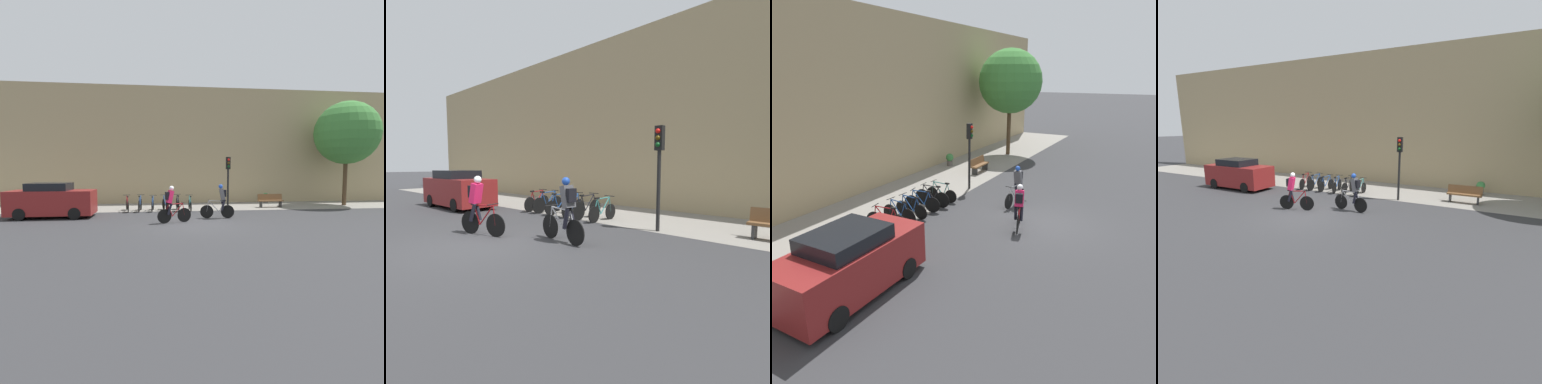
# 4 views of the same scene
# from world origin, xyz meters

# --- Properties ---
(ground) EXTENTS (200.00, 200.00, 0.00)m
(ground) POSITION_xyz_m (0.00, 0.00, 0.00)
(ground) COLOR #333335
(kerb_strip) EXTENTS (44.00, 4.50, 0.01)m
(kerb_strip) POSITION_xyz_m (0.00, 6.75, 0.00)
(kerb_strip) COLOR gray
(kerb_strip) RESTS_ON ground
(building_facade) EXTENTS (44.00, 0.60, 8.69)m
(building_facade) POSITION_xyz_m (0.00, 9.30, 4.35)
(building_facade) COLOR tan
(building_facade) RESTS_ON ground
(cyclist_pink) EXTENTS (1.64, 0.62, 1.79)m
(cyclist_pink) POSITION_xyz_m (-1.06, 0.59, 0.95)
(cyclist_pink) COLOR black
(cyclist_pink) RESTS_ON ground
(cyclist_grey) EXTENTS (1.79, 0.48, 1.79)m
(cyclist_grey) POSITION_xyz_m (1.58, 1.71, 0.95)
(cyclist_grey) COLOR black
(cyclist_grey) RESTS_ON ground
(parked_bike_0) EXTENTS (0.48, 1.69, 0.97)m
(parked_bike_0) POSITION_xyz_m (-3.56, 4.91, 0.40)
(parked_bike_0) COLOR black
(parked_bike_0) RESTS_ON ground
(parked_bike_1) EXTENTS (0.46, 1.67, 0.98)m
(parked_bike_1) POSITION_xyz_m (-2.79, 4.91, 0.41)
(parked_bike_1) COLOR black
(parked_bike_1) RESTS_ON ground
(parked_bike_2) EXTENTS (0.46, 1.62, 0.94)m
(parked_bike_2) POSITION_xyz_m (-2.01, 4.91, 0.38)
(parked_bike_2) COLOR black
(parked_bike_2) RESTS_ON ground
(parked_bike_3) EXTENTS (0.49, 1.61, 0.97)m
(parked_bike_3) POSITION_xyz_m (-1.24, 4.91, 0.40)
(parked_bike_3) COLOR black
(parked_bike_3) RESTS_ON ground
(parked_bike_4) EXTENTS (0.46, 1.74, 0.99)m
(parked_bike_4) POSITION_xyz_m (-0.47, 4.91, 0.42)
(parked_bike_4) COLOR black
(parked_bike_4) RESTS_ON ground
(parked_bike_5) EXTENTS (0.46, 1.61, 0.94)m
(parked_bike_5) POSITION_xyz_m (0.30, 4.91, 0.38)
(parked_bike_5) COLOR black
(parked_bike_5) RESTS_ON ground
(traffic_light_pole) EXTENTS (0.26, 0.30, 3.33)m
(traffic_light_pole) POSITION_xyz_m (2.68, 4.72, 2.32)
(traffic_light_pole) COLOR black
(traffic_light_pole) RESTS_ON ground
(parked_car) EXTENTS (4.30, 1.84, 1.85)m
(parked_car) POSITION_xyz_m (-7.28, 2.94, 0.90)
(parked_car) COLOR maroon
(parked_car) RESTS_ON ground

